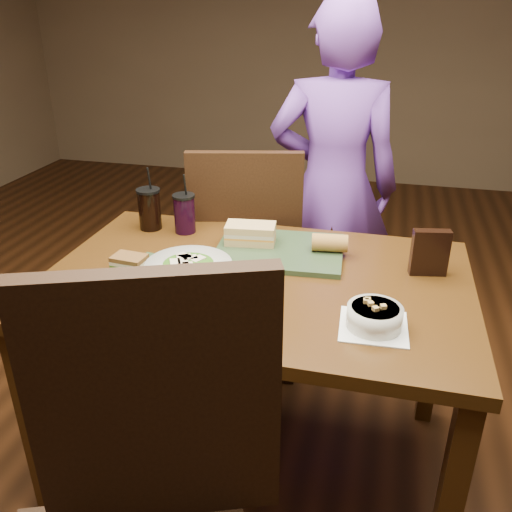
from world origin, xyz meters
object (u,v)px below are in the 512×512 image
(soup_bowl, at_px, (374,316))
(chip_bag, at_px, (430,253))
(dining_table, at_px, (256,302))
(baguette_far, at_px, (330,243))
(diner, at_px, (333,188))
(sandwich_far, at_px, (251,233))
(chair_far, at_px, (252,252))
(baguette_near, at_px, (202,302))
(cup_berry, at_px, (185,213))
(salad_bowl, at_px, (189,273))
(cup_cola, at_px, (150,209))
(tray_near, at_px, (178,288))
(sandwich_near, at_px, (130,263))
(tray_far, at_px, (279,251))

(soup_bowl, relative_size, chip_bag, 1.25)
(dining_table, bearing_deg, baguette_far, 45.63)
(diner, bearing_deg, sandwich_far, 67.21)
(chair_far, xyz_separation_m, baguette_near, (0.08, -0.83, 0.23))
(chair_far, relative_size, diner, 0.66)
(sandwich_far, bearing_deg, cup_berry, 164.05)
(salad_bowl, relative_size, baguette_far, 2.14)
(baguette_near, height_order, cup_cola, cup_cola)
(baguette_far, bearing_deg, cup_cola, 173.22)
(tray_near, bearing_deg, baguette_far, 40.67)
(diner, height_order, chip_bag, diner)
(diner, xyz_separation_m, sandwich_near, (-0.52, -0.93, 0.02))
(sandwich_near, bearing_deg, tray_near, -17.79)
(dining_table, height_order, tray_near, tray_near)
(baguette_far, distance_m, cup_cola, 0.68)
(diner, xyz_separation_m, tray_near, (-0.34, -0.98, -0.02))
(diner, bearing_deg, sandwich_near, 56.27)
(tray_near, height_order, sandwich_near, sandwich_near)
(dining_table, bearing_deg, soup_bowl, -29.11)
(tray_far, relative_size, cup_cola, 1.78)
(tray_far, distance_m, chip_bag, 0.48)
(dining_table, relative_size, tray_far, 3.10)
(tray_near, height_order, salad_bowl, salad_bowl)
(tray_near, xyz_separation_m, cup_berry, (-0.14, 0.42, 0.06))
(dining_table, distance_m, sandwich_near, 0.41)
(tray_near, height_order, chip_bag, chip_bag)
(diner, bearing_deg, salad_bowl, 68.14)
(sandwich_far, height_order, chip_bag, chip_bag)
(dining_table, xyz_separation_m, salad_bowl, (-0.17, -0.14, 0.15))
(diner, distance_m, baguette_near, 1.14)
(dining_table, height_order, sandwich_near, sandwich_near)
(salad_bowl, height_order, sandwich_far, salad_bowl)
(baguette_near, bearing_deg, soup_bowl, 8.47)
(tray_near, height_order, cup_berry, cup_berry)
(dining_table, height_order, cup_cola, cup_cola)
(diner, bearing_deg, dining_table, 76.09)
(tray_near, relative_size, sandwich_near, 3.92)
(baguette_near, height_order, cup_berry, cup_berry)
(tray_far, relative_size, salad_bowl, 1.68)
(sandwich_far, distance_m, baguette_near, 0.48)
(chair_far, xyz_separation_m, sandwich_near, (-0.22, -0.64, 0.23))
(cup_cola, bearing_deg, tray_near, -57.37)
(dining_table, distance_m, soup_bowl, 0.44)
(baguette_near, xyz_separation_m, chip_bag, (0.59, 0.41, 0.02))
(sandwich_near, bearing_deg, cup_cola, 104.49)
(sandwich_near, height_order, sandwich_far, sandwich_far)
(baguette_near, bearing_deg, chair_far, 95.25)
(chair_far, height_order, baguette_far, chair_far)
(dining_table, relative_size, diner, 0.84)
(salad_bowl, xyz_separation_m, baguette_far, (0.37, 0.34, -0.01))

